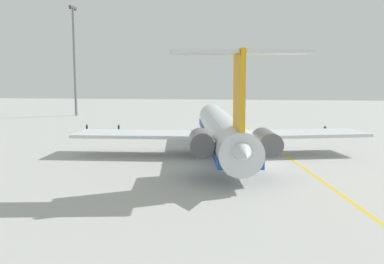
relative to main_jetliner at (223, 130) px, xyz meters
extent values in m
plane|color=#ADADA8|center=(-4.01, -4.45, -3.57)|extent=(282.92, 282.92, 0.00)
cylinder|color=silver|center=(1.25, 0.19, -0.06)|extent=(39.70, 9.98, 4.21)
cone|color=silver|center=(20.79, 3.09, -0.06)|extent=(4.94, 4.65, 4.05)
cone|color=silver|center=(-18.29, -2.72, 0.32)|extent=(6.61, 4.45, 3.58)
cube|color=#19429E|center=(1.25, 0.19, -1.00)|extent=(38.85, 9.94, 0.93)
cube|color=silver|center=(0.51, 11.08, -0.79)|extent=(7.33, 17.83, 0.42)
cube|color=silver|center=(3.72, -10.45, -0.79)|extent=(10.76, 18.65, 0.42)
cylinder|color=#515156|center=(-12.71, 1.54, 0.26)|extent=(5.57, 3.19, 2.44)
cube|color=silver|center=(-12.61, 0.81, 0.26)|extent=(3.32, 1.80, 0.51)
cylinder|color=#515156|center=(-11.72, -5.17, 0.26)|extent=(5.57, 3.19, 2.44)
cube|color=silver|center=(-11.82, -4.45, 0.26)|extent=(3.32, 1.80, 0.51)
cube|color=orange|center=(-15.69, -2.33, 5.78)|extent=(5.71, 1.26, 7.46)
cube|color=silver|center=(-16.62, 0.95, 9.22)|extent=(4.81, 6.66, 0.30)
cube|color=silver|center=(-15.63, -5.74, 9.22)|extent=(4.81, 6.66, 0.30)
cylinder|color=black|center=(13.19, 1.96, -1.97)|extent=(0.46, 0.46, 3.20)
cylinder|color=black|center=(-0.55, 3.33, -1.97)|extent=(0.46, 0.46, 3.20)
cylinder|color=black|center=(0.44, -3.34, -1.97)|extent=(0.46, 0.46, 3.20)
cylinder|color=black|center=(23.73, -17.25, -3.15)|extent=(0.10, 0.10, 0.83)
cylinder|color=black|center=(23.77, -17.11, -3.15)|extent=(0.10, 0.10, 0.83)
cylinder|color=#262628|center=(23.75, -17.18, -2.41)|extent=(0.28, 0.28, 0.66)
sphere|color=tan|center=(23.75, -17.18, -1.96)|extent=(0.26, 0.26, 0.26)
cylinder|color=#262628|center=(23.70, -17.36, -2.38)|extent=(0.08, 0.08, 0.56)
cylinder|color=#262628|center=(23.80, -17.00, -2.38)|extent=(0.08, 0.08, 0.56)
cylinder|color=black|center=(21.03, 26.33, -3.17)|extent=(0.10, 0.10, 0.80)
cylinder|color=black|center=(21.15, 26.25, -3.17)|extent=(0.10, 0.10, 0.80)
cylinder|color=#191E4C|center=(21.09, 26.29, -2.45)|extent=(0.27, 0.27, 0.64)
sphere|color=brown|center=(21.09, 26.29, -2.00)|extent=(0.25, 0.25, 0.25)
cylinder|color=#191E4C|center=(20.94, 26.39, -2.41)|extent=(0.07, 0.07, 0.54)
cylinder|color=#191E4C|center=(21.24, 26.19, -2.41)|extent=(0.07, 0.07, 0.54)
cylinder|color=black|center=(21.21, 20.30, -3.16)|extent=(0.10, 0.10, 0.82)
cylinder|color=black|center=(21.32, 20.21, -3.16)|extent=(0.10, 0.10, 0.82)
cylinder|color=#262628|center=(21.26, 20.25, -2.42)|extent=(0.28, 0.28, 0.65)
sphere|color=#8C6647|center=(21.26, 20.25, -1.97)|extent=(0.26, 0.26, 0.26)
cylinder|color=#262628|center=(21.12, 20.36, -2.39)|extent=(0.08, 0.08, 0.55)
cylinder|color=#262628|center=(21.40, 20.14, -2.39)|extent=(0.08, 0.08, 0.55)
cone|color=#EA590F|center=(24.59, -15.08, -3.29)|extent=(0.40, 0.40, 0.55)
cube|color=gold|center=(1.25, -8.60, -3.56)|extent=(98.80, 16.58, 0.01)
cylinder|color=slate|center=(55.36, 41.81, 10.20)|extent=(0.70, 0.70, 27.54)
cube|color=#424244|center=(55.36, 41.81, 24.47)|extent=(4.00, 0.60, 0.60)
cube|color=#2D2D30|center=(53.86, 41.81, 24.12)|extent=(0.70, 0.50, 0.44)
cube|color=#2D2D30|center=(56.86, 41.81, 24.12)|extent=(0.70, 0.50, 0.44)
camera|label=1|loc=(-57.71, -2.99, 7.14)|focal=41.52mm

